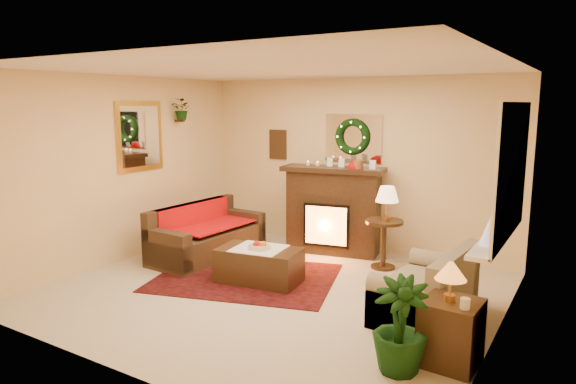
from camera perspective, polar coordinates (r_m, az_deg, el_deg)
The scene contains 31 objects.
floor at distance 6.27m, azimuth -1.70°, elevation -10.88°, with size 5.00×5.00×0.00m, color beige.
ceiling at distance 5.88m, azimuth -1.84°, elevation 13.56°, with size 5.00×5.00×0.00m, color white.
wall_back at distance 7.90m, azimuth 7.24°, elevation 3.07°, with size 5.00×5.00×0.00m, color #EFD88C.
wall_front at distance 4.27m, azimuth -18.59°, elevation -3.08°, with size 5.00×5.00×0.00m, color #EFD88C.
wall_left at distance 7.59m, azimuth -17.76°, elevation 2.41°, with size 4.50×4.50×0.00m, color #EFD88C.
wall_right at distance 5.04m, azimuth 22.75°, elevation -1.43°, with size 4.50×4.50×0.00m, color #EFD88C.
area_rug at distance 6.71m, azimuth -4.72°, elevation -9.44°, with size 2.25×1.69×0.01m, color #5F1208.
sofa at distance 7.56m, azimuth -8.92°, elevation -3.97°, with size 0.78×1.78×0.76m, color #3D2212.
red_throw at distance 7.74m, azimuth -8.55°, elevation -3.46°, with size 0.87×1.42×0.02m, color #B6300C.
fireplace at distance 7.68m, azimuth 5.03°, elevation -2.75°, with size 1.34×0.42×1.23m, color black.
poinsettia at distance 7.42m, azimuth 7.53°, elevation 2.64°, with size 0.22×0.22×0.22m, color #C70000.
mantel_candle_a at distance 7.74m, azimuth 2.24°, elevation 2.71°, with size 0.06×0.06×0.17m, color white.
mantel_candle_b at distance 7.69m, azimuth 3.30°, elevation 2.66°, with size 0.06×0.06×0.17m, color #FCF9CE.
mantel_mirror at distance 7.84m, azimuth 7.24°, elevation 5.96°, with size 0.92×0.02×0.72m, color white.
wreath at distance 7.81m, azimuth 7.12°, elevation 6.09°, with size 0.55×0.55×0.11m, color #194719.
wall_art at distance 8.50m, azimuth -1.13°, elevation 5.31°, with size 0.32×0.03×0.48m, color #381E11.
gold_mirror at distance 7.73m, azimuth -16.15°, elevation 5.97°, with size 0.03×0.84×1.00m, color gold.
hanging_plant at distance 8.15m, azimuth -11.63°, elevation 7.88°, with size 0.33×0.28×0.36m, color #194719.
loveseat at distance 5.62m, azimuth 15.05°, elevation -9.16°, with size 0.74×1.29×0.74m, color #89755C.
window_frame at distance 5.54m, azimuth 23.66°, elevation 2.09°, with size 0.03×1.86×1.36m, color white.
window_glass at distance 5.54m, azimuth 23.51°, elevation 2.10°, with size 0.02×1.70×1.22m, color black.
window_sill at distance 5.68m, azimuth 22.14°, elevation -4.63°, with size 0.22×1.86×0.04m, color white.
mini_tree at distance 5.20m, azimuth 21.59°, elevation -3.94°, with size 0.20×0.20×0.29m, color silver.
sill_plant at distance 6.30m, azimuth 23.04°, elevation -1.32°, with size 0.30×0.24×0.55m, color #164816.
side_table_round at distance 7.10m, azimuth 10.56°, elevation -5.79°, with size 0.51×0.51×0.67m, color #3E1D14.
lamp_cream at distance 6.97m, azimuth 10.93°, elevation -1.42°, with size 0.31×0.31×0.48m, color #FFC994.
end_table_square at distance 4.75m, azimuth 17.62°, elevation -14.84°, with size 0.46×0.46×0.57m, color #4D1E0F.
lamp_tiffany at distance 4.57m, azimuth 17.59°, elevation -9.45°, with size 0.26×0.26×0.39m, color orange.
coffee_table at distance 6.50m, azimuth -3.23°, elevation -8.19°, with size 1.03×0.56×0.43m, color #542112.
fruit_bowl at distance 6.40m, azimuth -3.20°, elevation -6.22°, with size 0.28×0.28×0.06m, color beige.
floor_palm at distance 4.45m, azimuth 12.34°, elevation -13.78°, with size 1.36×1.36×2.42m, color #2B6227.
Camera 1 is at (3.22, -4.90, 2.21)m, focal length 32.00 mm.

